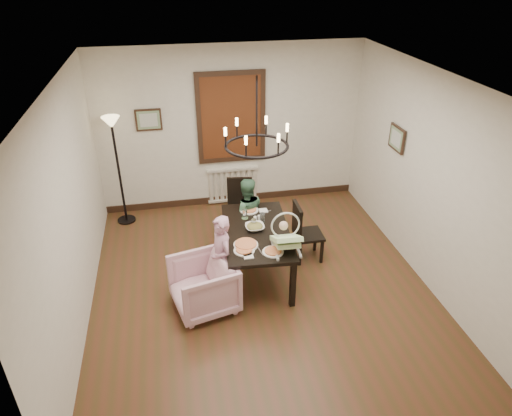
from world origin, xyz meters
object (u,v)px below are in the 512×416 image
object	(u,v)px
elderly_woman	(221,264)
chair_right	(309,231)
chair_far	(240,208)
seated_man	(246,220)
drinking_glass	(254,224)
dining_table	(257,236)
armchair	(203,285)
floor_lamp	(119,173)
baby_bouncer	(286,237)

from	to	relation	value
elderly_woman	chair_right	bearing A→B (deg)	96.10
chair_far	seated_man	bearing A→B (deg)	-77.34
chair_far	drinking_glass	world-z (taller)	chair_far
dining_table	armchair	size ratio (longest dim) A/B	2.10
chair_far	drinking_glass	xyz separation A→B (m)	(0.02, -1.07, 0.34)
dining_table	drinking_glass	distance (m)	0.17
chair_right	armchair	xyz separation A→B (m)	(-1.62, -0.80, -0.11)
chair_far	floor_lamp	bearing A→B (deg)	167.09
floor_lamp	drinking_glass	bearing A→B (deg)	-44.24
chair_right	chair_far	bearing A→B (deg)	45.03
seated_man	floor_lamp	bearing A→B (deg)	-32.52
chair_far	elderly_woman	world-z (taller)	elderly_woman
dining_table	floor_lamp	bearing A→B (deg)	139.66
dining_table	elderly_woman	bearing A→B (deg)	-142.19
armchair	seated_man	bearing A→B (deg)	135.17
armchair	baby_bouncer	xyz separation A→B (m)	(1.07, 0.05, 0.55)
armchair	elderly_woman	distance (m)	0.36
chair_right	drinking_glass	distance (m)	0.94
armchair	dining_table	bearing A→B (deg)	111.63
chair_right	elderly_woman	distance (m)	1.49
dining_table	chair_far	bearing A→B (deg)	96.73
elderly_woman	chair_far	bearing A→B (deg)	144.17
chair_far	drinking_glass	distance (m)	1.12
armchair	baby_bouncer	distance (m)	1.21
dining_table	baby_bouncer	world-z (taller)	baby_bouncer
drinking_glass	seated_man	bearing A→B (deg)	89.13
armchair	seated_man	size ratio (longest dim) A/B	0.80
chair_right	drinking_glass	world-z (taller)	chair_right
elderly_woman	drinking_glass	world-z (taller)	elderly_woman
elderly_woman	baby_bouncer	bearing A→B (deg)	61.99
drinking_glass	armchair	bearing A→B (deg)	-141.05
drinking_glass	floor_lamp	bearing A→B (deg)	135.76
elderly_woman	drinking_glass	distance (m)	0.72
dining_table	seated_man	bearing A→B (deg)	95.96
chair_right	elderly_woman	world-z (taller)	elderly_woman
chair_right	armchair	size ratio (longest dim) A/B	1.19
baby_bouncer	drinking_glass	distance (m)	0.65
armchair	baby_bouncer	size ratio (longest dim) A/B	1.44
elderly_woman	baby_bouncer	xyz separation A→B (m)	(0.81, -0.15, 0.41)
chair_right	drinking_glass	size ratio (longest dim) A/B	6.61
seated_man	drinking_glass	xyz separation A→B (m)	(-0.01, -0.64, 0.32)
chair_right	seated_man	world-z (taller)	seated_man
dining_table	baby_bouncer	size ratio (longest dim) A/B	3.03
chair_far	baby_bouncer	xyz separation A→B (m)	(0.32, -1.64, 0.45)
baby_bouncer	drinking_glass	world-z (taller)	baby_bouncer
chair_right	armchair	distance (m)	1.81
seated_man	floor_lamp	world-z (taller)	floor_lamp
chair_far	chair_right	xyz separation A→B (m)	(0.87, -0.89, 0.00)
drinking_glass	floor_lamp	xyz separation A→B (m)	(-1.87, 1.82, 0.10)
dining_table	chair_right	size ratio (longest dim) A/B	1.76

